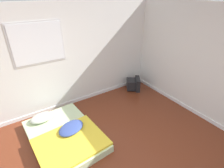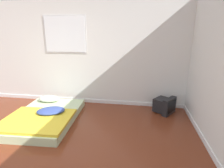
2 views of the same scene
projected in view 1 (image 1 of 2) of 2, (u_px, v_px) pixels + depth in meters
The scene contains 3 objects.
wall_back at pixel (49, 62), 4.07m from camera, with size 8.16×0.08×2.60m.
mattress_bed at pixel (64, 135), 3.66m from camera, with size 1.38×1.88×0.30m.
crt_tv at pixel (134, 84), 5.47m from camera, with size 0.56×0.56×0.38m.
Camera 1 is at (-0.86, -1.33, 2.81)m, focal length 28.00 mm.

